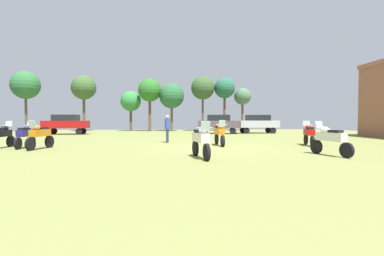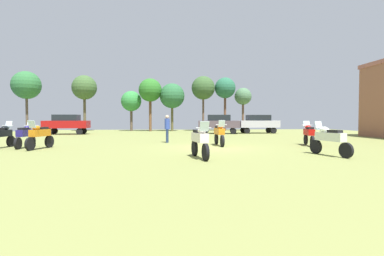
# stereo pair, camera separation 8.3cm
# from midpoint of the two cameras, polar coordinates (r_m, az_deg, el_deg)

# --- Properties ---
(ground_plane) EXTENTS (44.00, 52.00, 0.02)m
(ground_plane) POSITION_cam_midpoint_polar(r_m,az_deg,el_deg) (15.66, 3.89, -3.96)
(ground_plane) COLOR olive
(motorcycle_2) EXTENTS (0.62, 2.07, 1.45)m
(motorcycle_2) POSITION_cam_midpoint_polar(r_m,az_deg,el_deg) (18.30, -34.11, -1.17)
(motorcycle_2) COLOR black
(motorcycle_2) RESTS_ON ground
(motorcycle_3) EXTENTS (0.72, 2.15, 1.50)m
(motorcycle_3) POSITION_cam_midpoint_polar(r_m,az_deg,el_deg) (16.64, -28.47, -1.26)
(motorcycle_3) COLOR black
(motorcycle_3) RESTS_ON ground
(motorcycle_4) EXTENTS (0.73, 2.08, 1.45)m
(motorcycle_4) POSITION_cam_midpoint_polar(r_m,az_deg,el_deg) (17.97, 22.41, -1.04)
(motorcycle_4) COLOR black
(motorcycle_4) RESTS_ON ground
(motorcycle_5) EXTENTS (0.62, 2.14, 1.46)m
(motorcycle_5) POSITION_cam_midpoint_polar(r_m,az_deg,el_deg) (17.77, -30.68, -1.17)
(motorcycle_5) COLOR black
(motorcycle_5) RESTS_ON ground
(motorcycle_6) EXTENTS (0.70, 2.21, 1.49)m
(motorcycle_6) POSITION_cam_midpoint_polar(r_m,az_deg,el_deg) (11.29, 1.58, -2.43)
(motorcycle_6) COLOR black
(motorcycle_6) RESTS_ON ground
(motorcycle_7) EXTENTS (0.80, 2.22, 1.47)m
(motorcycle_7) POSITION_cam_midpoint_polar(r_m,az_deg,el_deg) (13.43, 25.94, -1.97)
(motorcycle_7) COLOR black
(motorcycle_7) RESTS_ON ground
(motorcycle_8) EXTENTS (0.62, 2.31, 1.50)m
(motorcycle_8) POSITION_cam_midpoint_polar(r_m,az_deg,el_deg) (16.66, 5.44, -1.03)
(motorcycle_8) COLOR black
(motorcycle_8) RESTS_ON ground
(car_1) EXTENTS (4.36, 1.94, 2.00)m
(car_1) POSITION_cam_midpoint_polar(r_m,az_deg,el_deg) (31.35, -24.14, 0.96)
(car_1) COLOR black
(car_1) RESTS_ON ground
(car_2) EXTENTS (4.56, 2.57, 2.00)m
(car_2) POSITION_cam_midpoint_polar(r_m,az_deg,el_deg) (30.10, 5.36, 1.08)
(car_2) COLOR black
(car_2) RESTS_ON ground
(car_3) EXTENTS (4.34, 1.89, 2.00)m
(car_3) POSITION_cam_midpoint_polar(r_m,az_deg,el_deg) (31.65, 13.06, 1.08)
(car_3) COLOR black
(car_3) RESTS_ON ground
(person_1) EXTENTS (0.40, 0.40, 1.83)m
(person_1) POSITION_cam_midpoint_polar(r_m,az_deg,el_deg) (18.69, -5.13, 0.31)
(person_1) COLOR navy
(person_1) RESTS_ON ground
(tree_1) EXTENTS (3.40, 3.40, 7.41)m
(tree_1) POSITION_cam_midpoint_polar(r_m,az_deg,el_deg) (40.48, -30.62, 7.42)
(tree_1) COLOR #4F4035
(tree_1) RESTS_ON ground
(tree_2) EXTENTS (2.62, 2.62, 5.19)m
(tree_2) POSITION_cam_midpoint_polar(r_m,az_deg,el_deg) (37.63, -12.33, 5.26)
(tree_2) COLOR #4E3E33
(tree_2) RESTS_ON ground
(tree_3) EXTENTS (2.25, 2.25, 5.70)m
(tree_3) POSITION_cam_midpoint_polar(r_m,az_deg,el_deg) (38.49, 10.09, 6.20)
(tree_3) COLOR brown
(tree_3) RESTS_ON ground
(tree_4) EXTENTS (2.92, 2.92, 6.67)m
(tree_4) POSITION_cam_midpoint_polar(r_m,az_deg,el_deg) (36.37, -8.60, 7.48)
(tree_4) COLOR brown
(tree_4) RESTS_ON ground
(tree_5) EXTENTS (3.13, 3.13, 7.19)m
(tree_5) POSITION_cam_midpoint_polar(r_m,az_deg,el_deg) (39.34, -21.07, 7.57)
(tree_5) COLOR #4D432F
(tree_5) RESTS_ON ground
(tree_6) EXTENTS (3.03, 3.03, 7.10)m
(tree_6) POSITION_cam_midpoint_polar(r_m,az_deg,el_deg) (36.97, 2.12, 8.03)
(tree_6) COLOR brown
(tree_6) RESTS_ON ground
(tree_7) EXTENTS (3.19, 3.19, 6.11)m
(tree_7) POSITION_cam_midpoint_polar(r_m,az_deg,el_deg) (36.48, -4.20, 6.44)
(tree_7) COLOR brown
(tree_7) RESTS_ON ground
(tree_8) EXTENTS (2.72, 2.72, 6.99)m
(tree_8) POSITION_cam_midpoint_polar(r_m,az_deg,el_deg) (37.55, 6.53, 7.94)
(tree_8) COLOR brown
(tree_8) RESTS_ON ground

